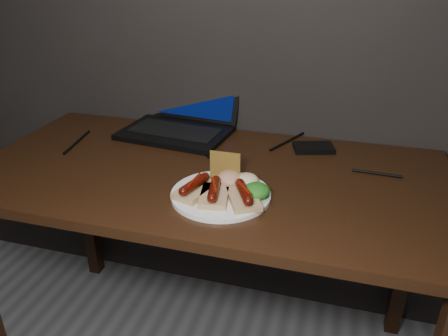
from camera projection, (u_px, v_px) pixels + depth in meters
desk at (207, 196)px, 1.33m from camera, size 1.40×0.70×0.75m
laptop at (182, 115)px, 1.57m from camera, size 0.40×0.37×0.25m
hard_drive at (313, 148)px, 1.42m from camera, size 0.14×0.11×0.02m
desk_cables at (227, 152)px, 1.40m from camera, size 1.06×0.41×0.01m
plate at (221, 195)px, 1.15m from camera, size 0.27×0.27×0.01m
bread_sausage_left at (195, 188)px, 1.13m from camera, size 0.10×0.13×0.04m
bread_sausage_center at (214, 193)px, 1.11m from camera, size 0.09×0.13×0.04m
bread_sausage_right at (244, 196)px, 1.10m from camera, size 0.11×0.13×0.04m
crispbread at (225, 167)px, 1.19m from camera, size 0.09×0.01×0.08m
salad_greens at (257, 191)px, 1.11m from camera, size 0.07×0.07×0.04m
salsa_mound at (230, 179)px, 1.17m from camera, size 0.07×0.07×0.04m
coleslaw_mound at (247, 180)px, 1.17m from camera, size 0.06×0.06×0.04m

